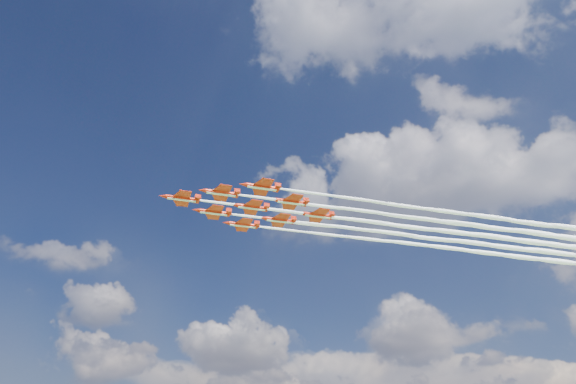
{
  "coord_description": "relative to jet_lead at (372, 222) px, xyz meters",
  "views": [
    {
      "loc": [
        65.0,
        -128.67,
        6.87
      ],
      "look_at": [
        6.82,
        -4.34,
        79.75
      ],
      "focal_mm": 35.0,
      "sensor_mm": 36.0,
      "label": 1
    }
  ],
  "objects": [
    {
      "name": "jet_row2_starb",
      "position": [
        3.39,
        11.28,
        0.0
      ],
      "size": [
        92.97,
        80.78,
        2.84
      ],
      "rotation": [
        0.0,
        0.0,
        0.71
      ],
      "color": "red"
    },
    {
      "name": "jet_row4_starb",
      "position": [
        18.44,
        24.31,
        0.0
      ],
      "size": [
        92.97,
        80.78,
        2.84
      ],
      "rotation": [
        0.0,
        0.0,
        0.71
      ],
      "color": "red"
    },
    {
      "name": "jet_row3_port",
      "position": [
        23.3,
        3.49,
        0.0
      ],
      "size": [
        92.97,
        80.78,
        2.84
      ],
      "rotation": [
        0.0,
        0.0,
        0.71
      ],
      "color": "red"
    },
    {
      "name": "jet_row2_port",
      "position": [
        11.65,
        1.75,
        0.0
      ],
      "size": [
        92.97,
        80.78,
        2.84
      ],
      "rotation": [
        0.0,
        0.0,
        0.71
      ],
      "color": "red"
    },
    {
      "name": "jet_tail",
      "position": [
        30.09,
        26.05,
        0.0
      ],
      "size": [
        92.97,
        80.78,
        2.84
      ],
      "rotation": [
        0.0,
        0.0,
        0.71
      ],
      "color": "red"
    },
    {
      "name": "jet_row3_centre",
      "position": [
        15.04,
        13.03,
        0.0
      ],
      "size": [
        92.97,
        80.78,
        2.84
      ],
      "rotation": [
        0.0,
        0.0,
        0.71
      ],
      "color": "red"
    },
    {
      "name": "jet_row3_starb",
      "position": [
        6.79,
        22.56,
        0.0
      ],
      "size": [
        92.97,
        80.78,
        2.84
      ],
      "rotation": [
        0.0,
        0.0,
        0.71
      ],
      "color": "red"
    },
    {
      "name": "jet_row4_port",
      "position": [
        26.69,
        14.77,
        0.0
      ],
      "size": [
        92.97,
        80.78,
        2.84
      ],
      "rotation": [
        0.0,
        0.0,
        0.71
      ],
      "color": "red"
    },
    {
      "name": "jet_lead",
      "position": [
        0.0,
        0.0,
        0.0
      ],
      "size": [
        92.97,
        80.78,
        2.84
      ],
      "rotation": [
        0.0,
        0.0,
        0.71
      ],
      "color": "red"
    }
  ]
}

